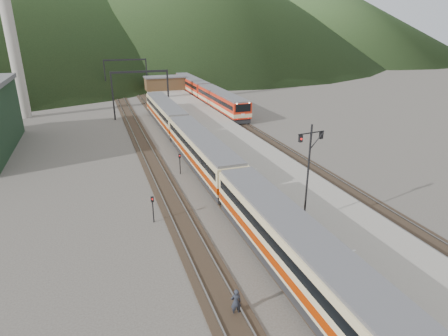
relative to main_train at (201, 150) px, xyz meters
name	(u,v)px	position (x,y,z in m)	size (l,w,h in m)	color
track_main	(178,139)	(0.00, 12.01, -1.99)	(2.60, 200.00, 0.23)	black
track_far	(142,142)	(-5.00, 12.01, -1.99)	(2.60, 200.00, 0.23)	black
track_second	(253,132)	(11.50, 12.01, -1.99)	(2.60, 200.00, 0.23)	black
platform	(220,136)	(5.60, 10.01, -1.55)	(8.00, 100.00, 1.00)	gray
gantry_near	(140,85)	(-2.85, 27.01, 3.53)	(9.55, 0.25, 8.00)	black
gantry_far	(126,70)	(-2.85, 52.01, 3.53)	(9.55, 0.25, 8.00)	black
smokestack	(9,25)	(-22.00, 34.01, 12.95)	(1.80, 1.80, 30.00)	#9E998E
station_shed	(165,83)	(5.60, 50.01, 0.52)	(9.40, 4.40, 3.10)	brown
hill_c	(291,9)	(110.00, 182.01, 22.95)	(160.00, 160.00, 50.00)	#2B4220
main_train	(201,150)	(0.00, 0.00, 0.00)	(2.99, 61.29, 3.65)	beige
second_train	(205,92)	(11.50, 37.42, 0.08)	(3.12, 42.41, 3.80)	red
signal_mast	(309,165)	(3.33, -16.31, 3.54)	(2.19, 0.44, 7.59)	black
short_signal_b	(180,161)	(-2.72, -1.08, -0.59)	(0.22, 0.17, 2.27)	black
short_signal_c	(153,206)	(-7.16, -10.75, -0.59)	(0.24, 0.18, 2.27)	black
worker	(236,302)	(-4.60, -22.63, -1.23)	(0.60, 0.39, 1.64)	#232731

